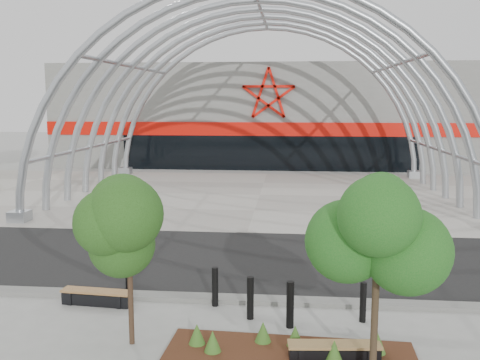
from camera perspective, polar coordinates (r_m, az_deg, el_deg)
name	(u,v)px	position (r m, az deg, el deg)	size (l,w,h in m)	color
ground	(226,297)	(14.73, -1.52, -12.41)	(140.00, 140.00, 0.00)	gray
road	(239,259)	(18.02, -0.15, -8.41)	(140.00, 7.00, 0.02)	black
forecourt	(260,195)	(29.66, 2.12, -1.62)	(60.00, 17.00, 0.04)	#A19B92
kerb	(225,299)	(14.48, -1.64, -12.55)	(60.00, 0.50, 0.12)	slate
arena_building	(272,114)	(47.14, 3.44, 7.02)	(34.00, 15.24, 8.00)	slate
vault_canopy	(260,195)	(29.66, 2.12, -1.63)	(20.80, 15.80, 20.36)	#A4A9AF
planting_bed	(286,349)	(11.70, 4.98, -17.56)	(5.22, 1.80, 0.55)	#3E1910
street_tree_0	(128,228)	(11.57, -11.82, -5.00)	(1.58, 1.58, 3.61)	#2F1F15
street_tree_1	(378,235)	(10.07, 14.50, -5.69)	(1.67, 1.67, 3.96)	#2D2516
bench_0	(97,298)	(14.67, -15.04, -12.02)	(1.88, 0.56, 0.39)	black
bench_1	(334,353)	(11.54, 10.01, -17.70)	(1.91, 0.57, 0.39)	black
bollard_0	(128,274)	(15.52, -11.88, -9.80)	(0.14, 0.14, 0.86)	black
bollard_1	(215,287)	(14.01, -2.67, -11.30)	(0.16, 0.16, 1.03)	black
bollard_2	(250,298)	(13.22, 1.11, -12.47)	(0.17, 0.17, 1.06)	black
bollard_3	(290,305)	(12.80, 5.37, -13.09)	(0.18, 0.18, 1.11)	black
bollard_4	(363,302)	(13.40, 12.99, -12.58)	(0.16, 0.16, 0.98)	black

